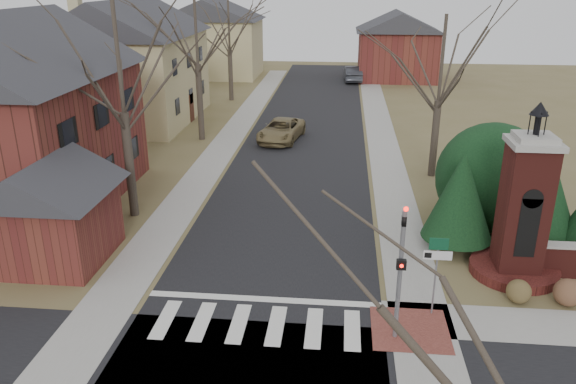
# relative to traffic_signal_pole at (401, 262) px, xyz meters

# --- Properties ---
(ground) EXTENTS (120.00, 120.00, 0.00)m
(ground) POSITION_rel_traffic_signal_pole_xyz_m (-4.30, -0.57, -2.59)
(ground) COLOR brown
(ground) RESTS_ON ground
(main_street) EXTENTS (8.00, 70.00, 0.01)m
(main_street) POSITION_rel_traffic_signal_pole_xyz_m (-4.30, 21.43, -2.58)
(main_street) COLOR black
(main_street) RESTS_ON ground
(crosswalk_zone) EXTENTS (8.00, 2.20, 0.02)m
(crosswalk_zone) POSITION_rel_traffic_signal_pole_xyz_m (-4.30, 0.23, -2.58)
(crosswalk_zone) COLOR silver
(crosswalk_zone) RESTS_ON ground
(stop_bar) EXTENTS (8.00, 0.35, 0.02)m
(stop_bar) POSITION_rel_traffic_signal_pole_xyz_m (-4.30, 1.73, -2.58)
(stop_bar) COLOR silver
(stop_bar) RESTS_ON ground
(sidewalk_right_main) EXTENTS (2.00, 60.00, 0.02)m
(sidewalk_right_main) POSITION_rel_traffic_signal_pole_xyz_m (0.90, 21.43, -2.58)
(sidewalk_right_main) COLOR gray
(sidewalk_right_main) RESTS_ON ground
(sidewalk_left) EXTENTS (2.00, 60.00, 0.02)m
(sidewalk_left) POSITION_rel_traffic_signal_pole_xyz_m (-9.50, 21.43, -2.58)
(sidewalk_left) COLOR gray
(sidewalk_left) RESTS_ON ground
(curb_apron) EXTENTS (2.40, 2.40, 0.02)m
(curb_apron) POSITION_rel_traffic_signal_pole_xyz_m (0.50, 0.43, -2.57)
(curb_apron) COLOR brown
(curb_apron) RESTS_ON ground
(traffic_signal_pole) EXTENTS (0.28, 0.41, 4.50)m
(traffic_signal_pole) POSITION_rel_traffic_signal_pole_xyz_m (0.00, 0.00, 0.00)
(traffic_signal_pole) COLOR slate
(traffic_signal_pole) RESTS_ON ground
(sign_post) EXTENTS (0.90, 0.07, 2.75)m
(sign_post) POSITION_rel_traffic_signal_pole_xyz_m (1.29, 1.41, -0.64)
(sign_post) COLOR slate
(sign_post) RESTS_ON ground
(brick_gate_monument) EXTENTS (3.20, 3.20, 6.47)m
(brick_gate_monument) POSITION_rel_traffic_signal_pole_xyz_m (4.70, 4.42, -0.42)
(brick_gate_monument) COLOR #5B201A
(brick_gate_monument) RESTS_ON ground
(house_brick_left) EXTENTS (9.80, 11.80, 9.42)m
(house_brick_left) POSITION_rel_traffic_signal_pole_xyz_m (-17.31, 9.42, 2.07)
(house_brick_left) COLOR brown
(house_brick_left) RESTS_ON ground
(house_stucco_left) EXTENTS (9.80, 12.80, 9.28)m
(house_stucco_left) POSITION_rel_traffic_signal_pole_xyz_m (-17.80, 26.42, 2.01)
(house_stucco_left) COLOR tan
(house_stucco_left) RESTS_ON ground
(garage_left) EXTENTS (4.80, 4.80, 4.29)m
(garage_left) POSITION_rel_traffic_signal_pole_xyz_m (-12.82, 3.92, -0.35)
(garage_left) COLOR brown
(garage_left) RESTS_ON ground
(house_distant_left) EXTENTS (10.80, 8.80, 8.53)m
(house_distant_left) POSITION_rel_traffic_signal_pole_xyz_m (-16.31, 47.42, 1.66)
(house_distant_left) COLOR tan
(house_distant_left) RESTS_ON ground
(house_distant_right) EXTENTS (8.80, 8.80, 7.30)m
(house_distant_right) POSITION_rel_traffic_signal_pole_xyz_m (3.69, 47.42, 1.06)
(house_distant_right) COLOR brown
(house_distant_right) RESTS_ON ground
(evergreen_near) EXTENTS (2.80, 2.80, 4.10)m
(evergreen_near) POSITION_rel_traffic_signal_pole_xyz_m (2.90, 6.43, -0.29)
(evergreen_near) COLOR #473D33
(evergreen_near) RESTS_ON ground
(evergreen_mid) EXTENTS (3.40, 3.40, 4.70)m
(evergreen_mid) POSITION_rel_traffic_signal_pole_xyz_m (6.20, 7.63, 0.01)
(evergreen_mid) COLOR #473D33
(evergreen_mid) RESTS_ON ground
(evergreen_mass) EXTENTS (4.80, 4.80, 4.80)m
(evergreen_mass) POSITION_rel_traffic_signal_pole_xyz_m (4.70, 8.93, -0.19)
(evergreen_mass) COLOR black
(evergreen_mass) RESTS_ON ground
(bare_tree_0) EXTENTS (8.05, 8.05, 11.15)m
(bare_tree_0) POSITION_rel_traffic_signal_pole_xyz_m (-11.30, 8.43, 5.11)
(bare_tree_0) COLOR #473D33
(bare_tree_0) RESTS_ON ground
(bare_tree_1) EXTENTS (8.40, 8.40, 11.64)m
(bare_tree_1) POSITION_rel_traffic_signal_pole_xyz_m (-11.30, 21.43, 5.44)
(bare_tree_1) COLOR #473D33
(bare_tree_1) RESTS_ON ground
(bare_tree_2) EXTENTS (7.35, 7.35, 10.19)m
(bare_tree_2) POSITION_rel_traffic_signal_pole_xyz_m (-11.80, 34.43, 4.44)
(bare_tree_2) COLOR #473D33
(bare_tree_2) RESTS_ON ground
(bare_tree_3) EXTENTS (7.00, 7.00, 9.70)m
(bare_tree_3) POSITION_rel_traffic_signal_pole_xyz_m (3.20, 15.43, 4.10)
(bare_tree_3) COLOR #473D33
(bare_tree_3) RESTS_ON ground
(pickup_truck) EXTENTS (3.15, 5.40, 1.41)m
(pickup_truck) POSITION_rel_traffic_signal_pole_xyz_m (-5.90, 21.70, -1.88)
(pickup_truck) COLOR olive
(pickup_truck) RESTS_ON ground
(distant_car) EXTENTS (1.99, 5.01, 1.62)m
(distant_car) POSITION_rel_traffic_signal_pole_xyz_m (-0.90, 45.09, -1.78)
(distant_car) COLOR #36383F
(distant_car) RESTS_ON ground
(dry_shrub_left) EXTENTS (0.82, 0.82, 0.82)m
(dry_shrub_left) POSITION_rel_traffic_signal_pole_xyz_m (4.30, 2.43, -2.17)
(dry_shrub_left) COLOR brown
(dry_shrub_left) RESTS_ON ground
(dry_shrub_right) EXTENTS (0.94, 0.94, 0.94)m
(dry_shrub_right) POSITION_rel_traffic_signal_pole_xyz_m (5.89, 2.43, -2.12)
(dry_shrub_right) COLOR brown
(dry_shrub_right) RESTS_ON ground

